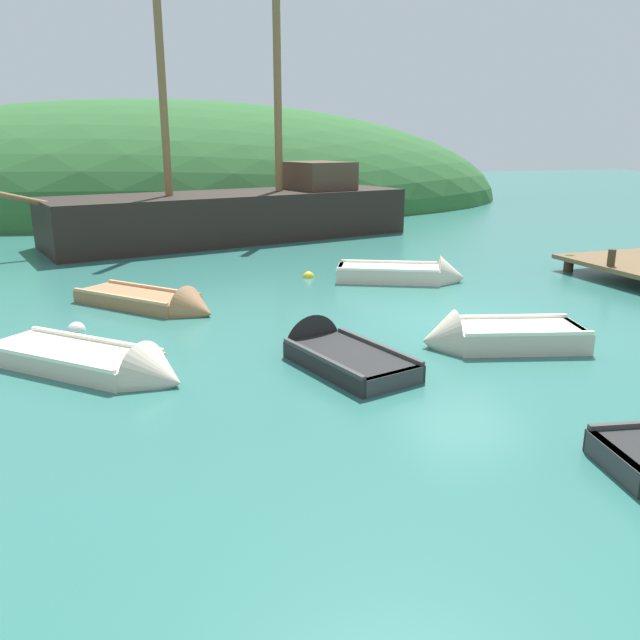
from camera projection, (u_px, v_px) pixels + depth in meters
ground_plane at (469, 322)px, 13.39m from camera, size 120.00×120.00×0.00m
shore_hill at (166, 205)px, 38.26m from camera, size 43.43×23.94×12.11m
sailing_ship at (237, 222)px, 24.59m from camera, size 16.54×7.04×10.74m
rowboat_near_dock at (491, 340)px, 11.71m from camera, size 3.17×1.96×1.16m
rowboat_far at (409, 276)px, 17.27m from camera, size 3.63×2.61×1.20m
rowboat_outer_left at (331, 355)px, 11.04m from camera, size 1.91×3.14×1.19m
rowboat_outer_right at (102, 367)px, 10.42m from camera, size 3.55×3.54×1.13m
rowboat_portside at (158, 305)px, 14.43m from camera, size 3.28×3.55×1.09m
buoy_yellow at (309, 277)px, 17.78m from camera, size 0.33×0.33×0.33m
buoy_white at (77, 331)px, 12.76m from camera, size 0.36×0.36×0.36m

